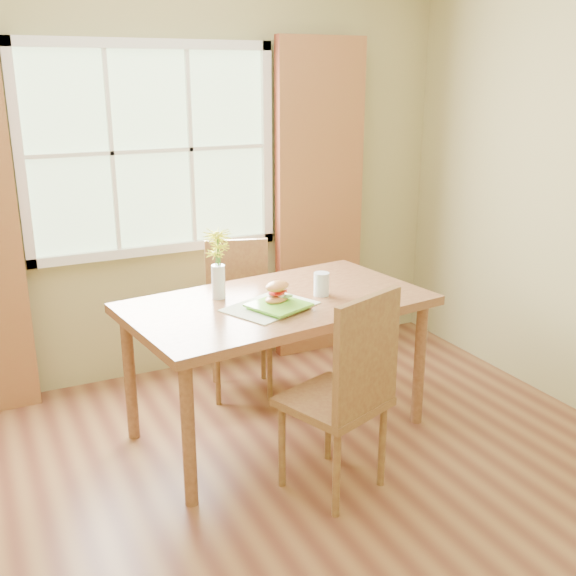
% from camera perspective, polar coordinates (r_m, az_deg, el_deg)
% --- Properties ---
extents(room, '(4.24, 3.84, 2.74)m').
position_cam_1_polar(room, '(2.65, -0.58, 4.42)').
color(room, brown).
rests_on(room, ground).
extents(window, '(1.62, 0.06, 1.32)m').
position_cam_1_polar(window, '(4.37, -11.48, 11.32)').
color(window, '#BAE3AB').
rests_on(window, room).
extents(curtain_right, '(0.65, 0.08, 2.20)m').
position_cam_1_polar(curtain_right, '(4.77, 2.66, 7.29)').
color(curtain_right, maroon).
rests_on(curtain_right, room).
extents(dining_table, '(1.72, 1.10, 0.79)m').
position_cam_1_polar(dining_table, '(3.68, -0.89, -2.20)').
color(dining_table, '#8F5D37').
rests_on(dining_table, room).
extents(chair_near, '(0.55, 0.55, 1.04)m').
position_cam_1_polar(chair_near, '(3.18, 5.12, -8.36)').
color(chair_near, olive).
rests_on(chair_near, room).
extents(chair_far, '(0.50, 0.50, 0.96)m').
position_cam_1_polar(chair_far, '(4.29, -4.16, -1.87)').
color(chair_far, olive).
rests_on(chair_far, room).
extents(placemat, '(0.54, 0.48, 0.01)m').
position_cam_1_polar(placemat, '(3.54, -1.54, -1.59)').
color(placemat, beige).
rests_on(placemat, dining_table).
extents(plate, '(0.34, 0.34, 0.01)m').
position_cam_1_polar(plate, '(3.50, -0.80, -1.63)').
color(plate, '#65C230').
rests_on(plate, placemat).
extents(croissant_sandwich, '(0.19, 0.16, 0.12)m').
position_cam_1_polar(croissant_sandwich, '(3.54, -0.92, -0.36)').
color(croissant_sandwich, '#CC8045').
rests_on(croissant_sandwich, plate).
extents(water_glass, '(0.09, 0.09, 0.13)m').
position_cam_1_polar(water_glass, '(3.71, 2.85, 0.29)').
color(water_glass, silver).
rests_on(water_glass, dining_table).
extents(flower_vase, '(0.16, 0.16, 0.38)m').
position_cam_1_polar(flower_vase, '(3.63, -5.97, 2.74)').
color(flower_vase, silver).
rests_on(flower_vase, dining_table).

